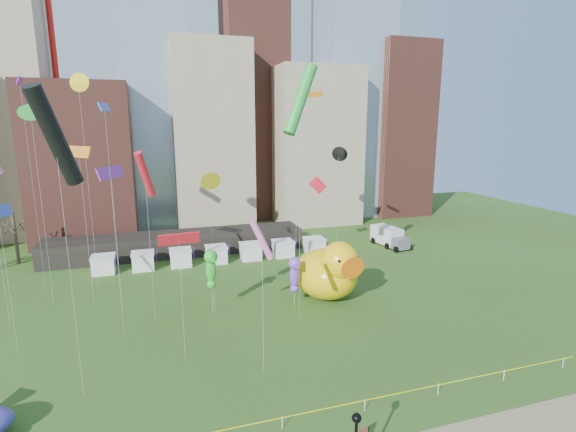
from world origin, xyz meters
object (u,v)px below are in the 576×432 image
object	(u,v)px
big_duck	(328,271)
seahorse_purple	(295,272)
box_truck	(389,237)
seahorse_green	(211,266)
small_duck	(337,260)

from	to	relation	value
big_duck	seahorse_purple	distance (m)	4.38
seahorse_purple	box_truck	world-z (taller)	seahorse_purple
seahorse_green	box_truck	world-z (taller)	seahorse_green
seahorse_green	box_truck	distance (m)	35.35
box_truck	small_duck	bearing A→B (deg)	-153.81
big_duck	seahorse_green	xyz separation A→B (m)	(-13.05, 0.22, 1.86)
big_duck	seahorse_green	world-z (taller)	big_duck
seahorse_purple	seahorse_green	bearing A→B (deg)	179.86
small_duck	big_duck	bearing A→B (deg)	-97.51
seahorse_purple	box_truck	bearing A→B (deg)	45.27
big_duck	small_duck	bearing A→B (deg)	46.78
big_duck	box_truck	world-z (taller)	big_duck
small_duck	seahorse_green	world-z (taller)	seahorse_green
small_duck	box_truck	xyz separation A→B (m)	(13.02, 8.81, -0.03)
small_duck	seahorse_purple	bearing A→B (deg)	-112.42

